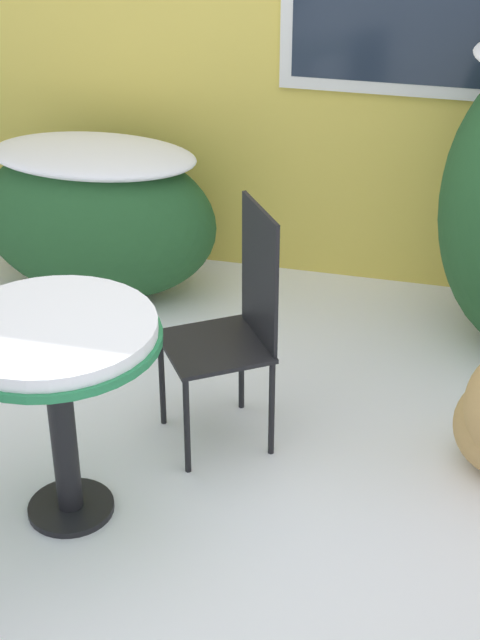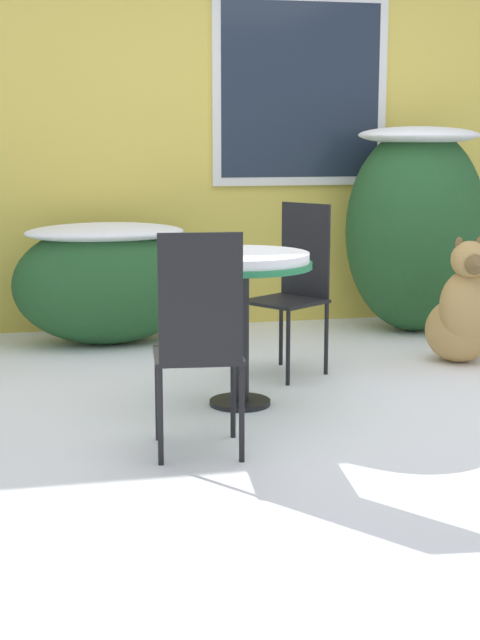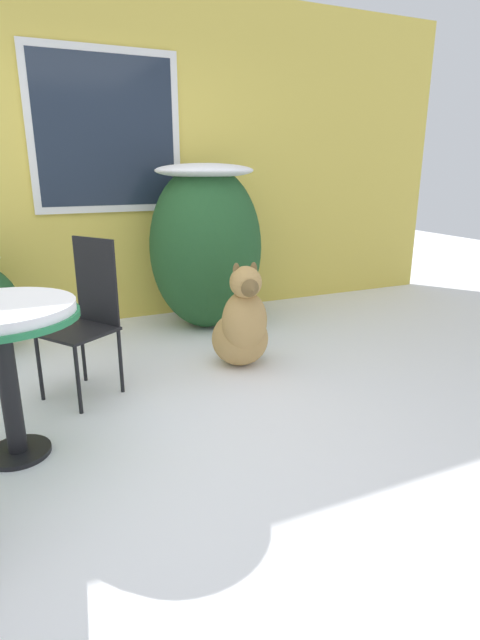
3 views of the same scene
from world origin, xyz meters
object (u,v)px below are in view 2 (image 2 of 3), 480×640
patio_chair_far_side (199,339)px  dog (462,315)px  patio_chair_near_table (294,284)px  patio_table (240,277)px

patio_chair_far_side → dog: bearing=-137.6°
patio_chair_far_side → dog: patio_chair_far_side is taller
patio_chair_far_side → patio_chair_near_table: bearing=-114.3°
patio_chair_near_table → dog: (1.05, -0.01, -0.22)m
patio_chair_far_side → patio_table: bearing=-108.5°
patio_chair_near_table → patio_chair_far_side: 1.59m
patio_table → patio_chair_near_table: size_ratio=0.80×
patio_table → patio_chair_near_table: (0.46, 0.61, -0.14)m
patio_chair_near_table → patio_chair_far_side: same height
patio_chair_near_table → dog: patio_chair_near_table is taller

